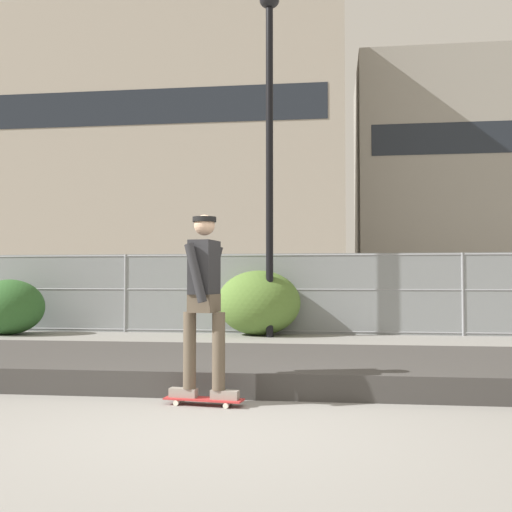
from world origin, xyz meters
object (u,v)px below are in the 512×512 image
object	(u,v)px
street_lamp	(269,124)
shrub_center	(259,303)
skater	(204,293)
shrub_left	(9,307)
parked_car_near	(224,294)
skateboard	(204,400)

from	to	relation	value
street_lamp	shrub_center	size ratio (longest dim) A/B	4.05
skater	shrub_left	distance (m)	9.30
street_lamp	parked_car_near	bearing A→B (deg)	112.91
skateboard	street_lamp	world-z (taller)	street_lamp
shrub_left	parked_car_near	bearing A→B (deg)	45.59
skater	shrub_center	xyz separation A→B (m)	(-0.38, 7.64, -0.40)
skater	shrub_left	world-z (taller)	skater
skateboard	skater	distance (m)	1.07
skater	shrub_center	bearing A→B (deg)	92.86
shrub_left	street_lamp	bearing A→B (deg)	1.15
street_lamp	skater	bearing A→B (deg)	-89.30
shrub_left	shrub_center	distance (m)	5.68
skateboard	shrub_center	distance (m)	7.68
parked_car_near	street_lamp	bearing A→B (deg)	-67.09
skateboard	skater	xyz separation A→B (m)	(0.00, 0.00, 1.07)
skateboard	parked_car_near	size ratio (longest dim) A/B	0.18
shrub_left	shrub_center	world-z (taller)	shrub_center
skateboard	skater	world-z (taller)	skater
parked_car_near	skateboard	bearing A→B (deg)	-80.76
street_lamp	parked_car_near	xyz separation A→B (m)	(-1.76, 4.16, -3.83)
skater	shrub_left	xyz separation A→B (m)	(-6.04, 7.06, -0.50)
skateboard	shrub_center	bearing A→B (deg)	92.86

